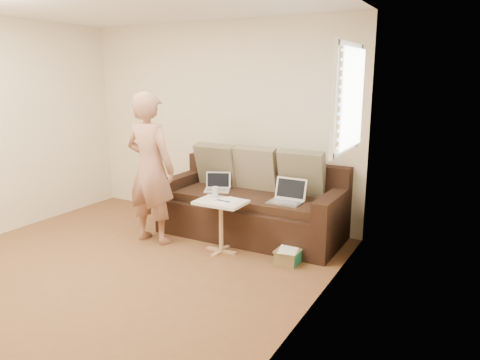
{
  "coord_description": "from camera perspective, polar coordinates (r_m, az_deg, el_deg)",
  "views": [
    {
      "loc": [
        3.14,
        -2.89,
        1.93
      ],
      "look_at": [
        0.8,
        1.4,
        0.78
      ],
      "focal_mm": 33.69,
      "sensor_mm": 36.0,
      "label": 1
    }
  ],
  "objects": [
    {
      "name": "side_table",
      "position": [
        5.0,
        -2.41,
        -5.89
      ],
      "size": [
        0.53,
        0.37,
        0.59
      ],
      "primitive_type": null,
      "color": "silver",
      "rests_on": "ground"
    },
    {
      "name": "scissors",
      "position": [
        4.88,
        -2.19,
        -2.66
      ],
      "size": [
        0.2,
        0.14,
        0.02
      ],
      "primitive_type": null,
      "rotation": [
        0.0,
        0.0,
        0.25
      ],
      "color": "silver",
      "rests_on": "side_table"
    },
    {
      "name": "drinking_glass",
      "position": [
        5.04,
        -3.16,
        -1.52
      ],
      "size": [
        0.07,
        0.07,
        0.12
      ],
      "primitive_type": null,
      "color": "silver",
      "rests_on": "side_table"
    },
    {
      "name": "laptop_silver",
      "position": [
        5.09,
        5.73,
        -2.92
      ],
      "size": [
        0.37,
        0.27,
        0.25
      ],
      "primitive_type": null,
      "rotation": [
        0.0,
        0.0,
        -0.01
      ],
      "color": "#B7BABC",
      "rests_on": "sofa"
    },
    {
      "name": "wall_back",
      "position": [
        6.06,
        -2.82,
        7.25
      ],
      "size": [
        4.0,
        0.0,
        4.0
      ],
      "primitive_type": "plane",
      "rotation": [
        1.57,
        0.0,
        0.0
      ],
      "color": "beige",
      "rests_on": "ground"
    },
    {
      "name": "wall_right",
      "position": [
        3.17,
        6.95,
        1.7
      ],
      "size": [
        0.0,
        4.5,
        4.5
      ],
      "primitive_type": "plane",
      "rotation": [
        1.57,
        0.0,
        -1.57
      ],
      "color": "beige",
      "rests_on": "ground"
    },
    {
      "name": "pillow_right",
      "position": [
        5.36,
        7.83,
        0.84
      ],
      "size": [
        0.55,
        0.28,
        0.57
      ],
      "primitive_type": null,
      "rotation": [
        0.26,
        0.0,
        0.0
      ],
      "color": "#67614C",
      "rests_on": "sofa"
    },
    {
      "name": "pillow_left",
      "position": [
        5.82,
        -2.95,
        1.93
      ],
      "size": [
        0.55,
        0.29,
        0.57
      ],
      "primitive_type": null,
      "rotation": [
        0.28,
        0.0,
        0.0
      ],
      "color": "#67614C",
      "rests_on": "sofa"
    },
    {
      "name": "person",
      "position": [
        5.26,
        -11.28,
        1.45
      ],
      "size": [
        0.65,
        0.44,
        1.76
      ],
      "primitive_type": "imported",
      "rotation": [
        0.0,
        0.0,
        3.13
      ],
      "color": "#A06557",
      "rests_on": "ground"
    },
    {
      "name": "paper_on_table",
      "position": [
        4.9,
        -1.43,
        -2.65
      ],
      "size": [
        0.25,
        0.33,
        0.0
      ],
      "primitive_type": null,
      "rotation": [
        0.0,
        0.0,
        -0.14
      ],
      "color": "white",
      "rests_on": "side_table"
    },
    {
      "name": "striped_box",
      "position": [
        4.79,
        6.11,
        -9.61
      ],
      "size": [
        0.25,
        0.25,
        0.15
      ],
      "primitive_type": null,
      "color": "#D55A1F",
      "rests_on": "ground"
    },
    {
      "name": "pillow_mid",
      "position": [
        5.59,
        2.04,
        1.46
      ],
      "size": [
        0.55,
        0.27,
        0.57
      ],
      "primitive_type": null,
      "rotation": [
        0.24,
        0.0,
        0.0
      ],
      "color": "#7A7557",
      "rests_on": "sofa"
    },
    {
      "name": "window_blinds",
      "position": [
        4.56,
        13.63,
        9.99
      ],
      "size": [
        0.12,
        0.88,
        1.08
      ],
      "primitive_type": null,
      "color": "white",
      "rests_on": "wall_right"
    },
    {
      "name": "sofa",
      "position": [
        5.45,
        1.4,
        -2.78
      ],
      "size": [
        2.2,
        0.95,
        0.85
      ],
      "primitive_type": null,
      "color": "black",
      "rests_on": "ground"
    },
    {
      "name": "laptop_white",
      "position": [
        5.58,
        -2.93,
        -1.42
      ],
      "size": [
        0.37,
        0.33,
        0.22
      ],
      "primitive_type": null,
      "rotation": [
        0.0,
        0.0,
        0.45
      ],
      "color": "white",
      "rests_on": "sofa"
    },
    {
      "name": "floor",
      "position": [
        4.68,
        -17.42,
        -11.74
      ],
      "size": [
        4.5,
        4.5,
        0.0
      ],
      "primitive_type": "plane",
      "color": "brown",
      "rests_on": "ground"
    }
  ]
}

